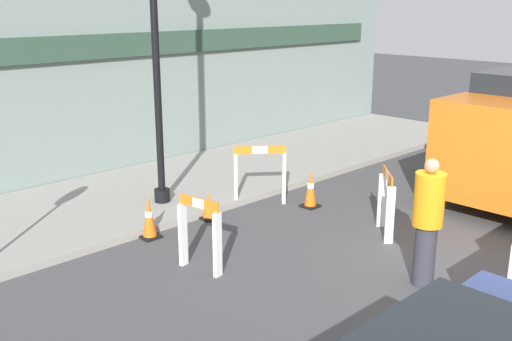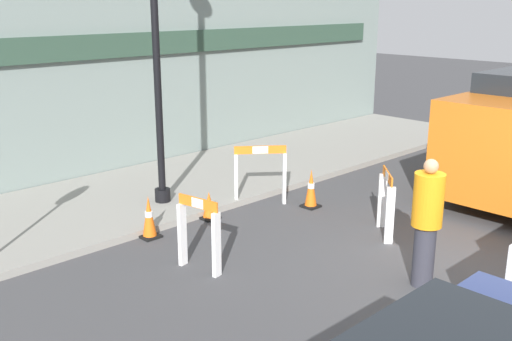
{
  "view_description": "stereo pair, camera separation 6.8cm",
  "coord_description": "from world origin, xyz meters",
  "views": [
    {
      "loc": [
        -7.39,
        -3.27,
        3.71
      ],
      "look_at": [
        -0.71,
        3.54,
        1.0
      ],
      "focal_mm": 42.0,
      "sensor_mm": 36.0,
      "label": 1
    },
    {
      "loc": [
        -7.34,
        -3.32,
        3.71
      ],
      "look_at": [
        -0.71,
        3.54,
        1.0
      ],
      "focal_mm": 42.0,
      "sensor_mm": 36.0,
      "label": 2
    }
  ],
  "objects": [
    {
      "name": "ground_plane",
      "position": [
        0.0,
        0.0,
        0.0
      ],
      "size": [
        60.0,
        60.0,
        0.0
      ],
      "primitive_type": "plane",
      "color": "#424244"
    },
    {
      "name": "sidewalk_slab",
      "position": [
        0.0,
        6.25,
        0.06
      ],
      "size": [
        18.0,
        3.49,
        0.12
      ],
      "color": "gray",
      "rests_on": "ground_plane"
    },
    {
      "name": "storefront_facade",
      "position": [
        0.0,
        8.06,
        2.75
      ],
      "size": [
        18.0,
        0.22,
        5.5
      ],
      "color": "gray",
      "rests_on": "ground_plane"
    },
    {
      "name": "barricade_0",
      "position": [
        -2.47,
        2.88,
        0.57
      ],
      "size": [
        0.25,
        0.72,
        1.09
      ],
      "rotation": [
        0.0,
        0.0,
        4.88
      ],
      "color": "white",
      "rests_on": "ground_plane"
    },
    {
      "name": "barricade_1",
      "position": [
        0.57,
        1.82,
        0.58
      ],
      "size": [
        0.66,
        0.64,
        1.08
      ],
      "rotation": [
        0.0,
        0.0,
        7.05
      ],
      "color": "white",
      "rests_on": "ground_plane"
    },
    {
      "name": "barricade_2",
      "position": [
        0.18,
        4.35,
        0.62
      ],
      "size": [
        0.84,
        0.71,
        1.13
      ],
      "rotation": [
        0.0,
        0.0,
        8.75
      ],
      "color": "white",
      "rests_on": "ground_plane"
    },
    {
      "name": "traffic_cone_0",
      "position": [
        0.73,
        3.56,
        0.35
      ],
      "size": [
        0.3,
        0.3,
        0.73
      ],
      "color": "black",
      "rests_on": "ground_plane"
    },
    {
      "name": "traffic_cone_1",
      "position": [
        -2.28,
        4.4,
        0.34
      ],
      "size": [
        0.3,
        0.3,
        0.71
      ],
      "color": "black",
      "rests_on": "ground_plane"
    },
    {
      "name": "traffic_cone_2",
      "position": [
        -1.03,
        4.4,
        0.24
      ],
      "size": [
        0.3,
        0.3,
        0.5
      ],
      "color": "black",
      "rests_on": "ground_plane"
    },
    {
      "name": "person_worker",
      "position": [
        -0.59,
        0.43,
        0.94
      ],
      "size": [
        0.42,
        0.42,
        1.77
      ],
      "rotation": [
        0.0,
        0.0,
        1.62
      ],
      "color": "#33333D",
      "rests_on": "ground_plane"
    }
  ]
}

